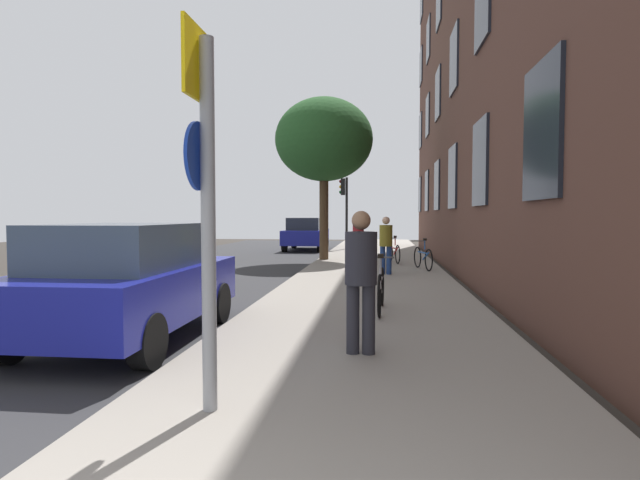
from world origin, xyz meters
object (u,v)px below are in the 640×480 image
object	(u,v)px
traffic_light	(345,200)
bicycle_0	(381,289)
pedestrian_0	(361,273)
car_0	(127,281)
bicycle_2	(394,252)
bicycle_1	(423,257)
tree_near	(324,140)
pedestrian_2	(358,235)
car_1	(306,234)
sign_post	(205,189)
pedestrian_1	(386,241)

from	to	relation	value
traffic_light	bicycle_0	world-z (taller)	traffic_light
pedestrian_0	car_0	distance (m)	3.31
bicycle_2	pedestrian_0	distance (m)	11.79
bicycle_1	bicycle_2	distance (m)	2.32
bicycle_2	car_0	distance (m)	11.77
traffic_light	tree_near	world-z (taller)	tree_near
pedestrian_2	car_1	xyz separation A→B (m)	(-2.95, 7.94, -0.24)
sign_post	pedestrian_0	size ratio (longest dim) A/B	1.88
tree_near	pedestrian_1	bearing A→B (deg)	-64.09
pedestrian_2	sign_post	bearing A→B (deg)	-92.97
bicycle_2	pedestrian_2	bearing A→B (deg)	-161.46
car_1	tree_near	bearing A→B (deg)	-75.99
traffic_light	pedestrian_2	bearing A→B (deg)	-82.43
pedestrian_1	car_1	xyz separation A→B (m)	(-3.85, 11.08, -0.19)
traffic_light	bicycle_2	distance (m)	7.66
pedestrian_1	pedestrian_2	xyz separation A→B (m)	(-0.90, 3.14, 0.05)
sign_post	car_1	xyz separation A→B (m)	(-2.27, 21.17, -1.12)
bicycle_1	bicycle_2	bearing A→B (deg)	110.38
sign_post	pedestrian_0	xyz separation A→B (m)	(1.21, 1.88, -0.88)
sign_post	bicycle_2	size ratio (longest dim) A/B	1.86
traffic_light	bicycle_0	distance (m)	16.34
traffic_light	bicycle_1	size ratio (longest dim) A/B	2.09
bicycle_2	pedestrian_0	xyz separation A→B (m)	(-0.70, -11.76, 0.59)
pedestrian_0	car_1	size ratio (longest dim) A/B	0.40
traffic_light	bicycle_0	xyz separation A→B (m)	(1.75, -16.13, -1.99)
traffic_light	car_1	xyz separation A→B (m)	(-1.96, 0.48, -1.66)
tree_near	bicycle_2	distance (m)	4.88
pedestrian_1	bicycle_0	bearing A→B (deg)	-91.44
traffic_light	bicycle_0	size ratio (longest dim) A/B	1.96
bicycle_2	pedestrian_1	distance (m)	3.61
bicycle_1	bicycle_2	size ratio (longest dim) A/B	0.98
pedestrian_2	car_1	bearing A→B (deg)	110.39
tree_near	bicycle_2	xyz separation A→B (m)	(2.55, -1.04, -4.02)
traffic_light	pedestrian_1	bearing A→B (deg)	-79.90
tree_near	bicycle_2	world-z (taller)	tree_near
pedestrian_1	pedestrian_0	bearing A→B (deg)	-92.63
traffic_light	pedestrian_1	world-z (taller)	traffic_light
bicycle_1	pedestrian_1	world-z (taller)	pedestrian_1
bicycle_1	pedestrian_2	distance (m)	2.75
traffic_light	pedestrian_2	xyz separation A→B (m)	(0.99, -7.46, -1.42)
pedestrian_2	bicycle_1	bearing A→B (deg)	-41.02
bicycle_2	sign_post	bearing A→B (deg)	-97.95
sign_post	pedestrian_2	distance (m)	13.28
traffic_light	bicycle_2	size ratio (longest dim) A/B	2.04
tree_near	bicycle_0	size ratio (longest dim) A/B	3.35
sign_post	pedestrian_2	world-z (taller)	sign_post
bicycle_0	bicycle_1	xyz separation A→B (m)	(1.27, 6.91, -0.02)
pedestrian_2	car_1	size ratio (longest dim) A/B	0.40
pedestrian_0	bicycle_1	bearing A→B (deg)	81.09
bicycle_1	bicycle_0	bearing A→B (deg)	-100.38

